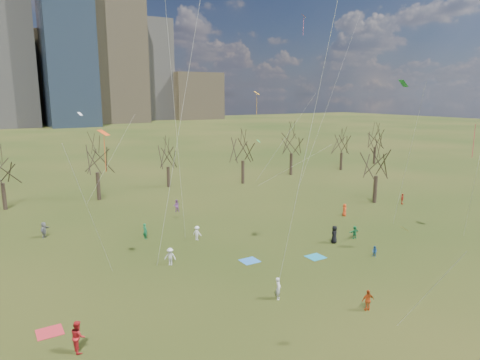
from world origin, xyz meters
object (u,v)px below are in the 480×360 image
blanket_navy (250,261)px  person_2 (78,336)px  blanket_crimson (50,332)px  person_1 (278,288)px  person_4 (368,300)px  blanket_teal (316,257)px

blanket_navy → person_2: 17.61m
blanket_navy → blanket_crimson: size_ratio=1.00×
blanket_crimson → person_2: bearing=-68.9°
blanket_navy → blanket_crimson: same height
blanket_navy → person_1: 7.72m
person_2 → blanket_navy: bearing=-69.2°
blanket_navy → person_4: bearing=-79.7°
blanket_teal → blanket_navy: (-5.82, 2.44, 0.00)m
blanket_navy → person_1: bearing=-106.4°
blanket_teal → person_2: person_2 is taller
blanket_navy → person_2: (-16.31, -6.56, 0.96)m
person_2 → person_4: person_2 is taller
person_2 → blanket_teal: bearing=-80.6°
person_4 → person_1: bearing=-29.1°
blanket_navy → person_1: size_ratio=0.94×
person_4 → blanket_teal: bearing=-92.4°
blanket_teal → person_4: size_ratio=1.02×
blanket_crimson → person_4: (19.71, -8.67, 0.77)m
blanket_navy → person_4: 12.32m
blanket_teal → person_1: size_ratio=0.94×
person_1 → blanket_crimson: bearing=112.3°
blanket_crimson → person_2: person_2 is taller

